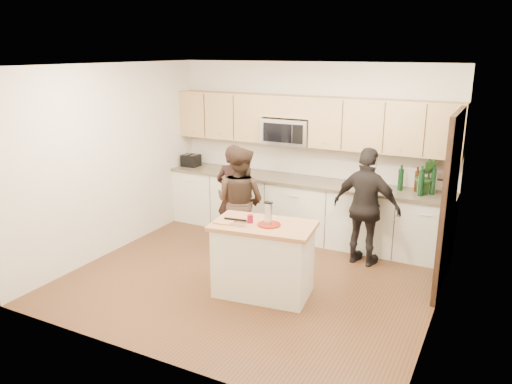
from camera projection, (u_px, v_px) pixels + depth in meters
The scene contains 21 objects.
floor at pixel (252, 278), 6.52m from camera, with size 4.50×4.50×0.00m, color brown.
room_shell at pixel (251, 147), 6.04m from camera, with size 4.52×4.02×2.71m.
back_cabinetry at pixel (301, 208), 7.83m from camera, with size 4.50×0.66×0.94m.
upper_cabinetry at pixel (309, 120), 7.56m from camera, with size 4.50×0.33×0.75m.
microwave at pixel (287, 131), 7.74m from camera, with size 0.76×0.41×0.40m.
doorway at pixel (450, 198), 5.99m from camera, with size 0.06×1.25×2.20m.
framed_picture at pixel (440, 167), 7.00m from camera, with size 0.30×0.03×0.38m.
dish_towel at pixel (243, 184), 8.00m from camera, with size 0.34×0.60×0.48m.
island at pixel (263, 259), 5.98m from camera, with size 1.28×0.85×0.90m.
red_plate at pixel (269, 224), 5.82m from camera, with size 0.27×0.27×0.02m, color maroon.
box_grater at pixel (268, 213), 5.77m from camera, with size 0.09×0.06×0.27m.
drink_glass at pixel (250, 219), 5.89m from camera, with size 0.07×0.07×0.09m, color maroon.
cutting_board at pixel (224, 222), 5.90m from camera, with size 0.23×0.17×0.02m, color tan.
tongs at pixel (235, 219), 5.93m from camera, with size 0.28×0.03×0.02m, color black.
knife at pixel (237, 224), 5.78m from camera, with size 0.22×0.02×0.01m, color silver.
toaster at pixel (191, 160), 8.56m from camera, with size 0.28×0.24×0.20m.
bottle_cluster at pixel (421, 180), 6.91m from camera, with size 0.52×0.31×0.42m.
orchid at pixel (426, 176), 6.86m from camera, with size 0.28×0.23×0.51m, color #2E6528.
woman_left at pixel (234, 196), 7.44m from camera, with size 0.56×0.37×1.55m, color black.
woman_center at pixel (240, 202), 7.09m from camera, with size 0.77×0.60×1.58m, color #332319.
woman_right at pixel (366, 207), 6.75m from camera, with size 0.96×0.40×1.64m, color black.
Camera 1 is at (2.77, -5.27, 2.87)m, focal length 35.00 mm.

